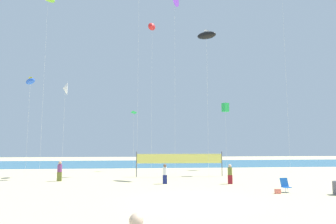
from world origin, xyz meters
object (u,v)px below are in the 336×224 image
beachgoer_olive_shirt (230,173)px  kite_violet_delta (175,2)px  beach_handbag (278,191)px  kite_white_delta (65,88)px  kite_red_delta (152,27)px  kite_black_inflatable (206,35)px  folding_beach_chair (285,185)px  kite_green_diamond (134,113)px  kite_blue_inflatable (30,81)px  beachgoer_plum_shirt (60,170)px  beachgoer_white_shirt (165,173)px  volleyball_net (180,159)px  kite_green_box (225,107)px

beachgoer_olive_shirt → kite_violet_delta: kite_violet_delta is taller
beach_handbag → kite_white_delta: kite_white_delta is taller
kite_red_delta → kite_white_delta: 13.61m
kite_black_inflatable → kite_white_delta: size_ratio=1.52×
folding_beach_chair → kite_green_diamond: 20.77m
folding_beach_chair → kite_black_inflatable: 15.91m
kite_violet_delta → kite_blue_inflatable: (-14.56, -1.55, -9.80)m
beach_handbag → kite_blue_inflatable: (-19.52, 11.29, 9.13)m
beachgoer_plum_shirt → folding_beach_chair: 17.79m
beachgoer_olive_shirt → kite_white_delta: bearing=140.0°
folding_beach_chair → kite_violet_delta: kite_violet_delta is taller
beachgoer_white_shirt → volleyball_net: bearing=-105.7°
beachgoer_plum_shirt → kite_green_diamond: size_ratio=0.23×
beachgoer_olive_shirt → kite_black_inflatable: 13.53m
folding_beach_chair → volleyball_net: (-5.60, 9.74, 1.17)m
beachgoer_plum_shirt → kite_blue_inflatable: bearing=-10.9°
beachgoer_olive_shirt → beach_handbag: beachgoer_olive_shirt is taller
kite_green_box → kite_blue_inflatable: 22.62m
beachgoer_plum_shirt → kite_green_box: bearing=-121.1°
volleyball_net → beachgoer_plum_shirt: bearing=-167.0°
beachgoer_white_shirt → beach_handbag: (6.68, -5.24, -0.68)m
beachgoer_white_shirt → kite_white_delta: bearing=-28.9°
beachgoer_white_shirt → kite_white_delta: (-9.55, 6.33, 7.88)m
beachgoer_white_shirt → kite_red_delta: size_ratio=0.08×
beach_handbag → kite_violet_delta: (-4.96, 12.84, 18.93)m
beachgoer_plum_shirt → kite_green_box: 21.31m
kite_violet_delta → volleyball_net: bearing=-86.9°
beachgoer_olive_shirt → beachgoer_white_shirt: size_ratio=0.99×
kite_green_diamond → kite_black_inflatable: kite_black_inflatable is taller
folding_beach_chair → kite_green_box: 18.78m
beachgoer_white_shirt → kite_green_box: bearing=-120.4°
beachgoer_plum_shirt → kite_red_delta: bearing=-103.3°
beachgoer_olive_shirt → kite_violet_delta: 20.26m
kite_violet_delta → folding_beach_chair: bearing=-65.0°
beach_handbag → kite_black_inflatable: size_ratio=0.03×
volleyball_net → kite_green_box: (6.92, 7.50, 6.15)m
kite_red_delta → beachgoer_olive_shirt: bearing=-64.3°
kite_violet_delta → kite_blue_inflatable: 17.62m
kite_green_diamond → kite_black_inflatable: (7.13, -8.55, 6.70)m
folding_beach_chair → kite_black_inflatable: kite_black_inflatable is taller
kite_green_box → volleyball_net: bearing=-132.7°
beachgoer_plum_shirt → beachgoer_white_shirt: (8.75, -2.58, -0.07)m
kite_red_delta → kite_green_box: bearing=6.9°
beach_handbag → kite_green_diamond: size_ratio=0.05×
beachgoer_plum_shirt → kite_green_diamond: (5.99, 9.57, 6.09)m
kite_red_delta → beachgoer_plum_shirt: bearing=-132.6°
folding_beach_chair → kite_green_diamond: size_ratio=0.12×
beachgoer_white_shirt → beach_handbag: 8.52m
beachgoer_plum_shirt → kite_blue_inflatable: kite_blue_inflatable is taller
kite_violet_delta → beachgoer_plum_shirt: bearing=-154.4°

